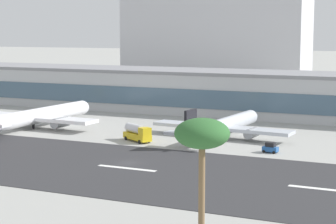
{
  "coord_description": "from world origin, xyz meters",
  "views": [
    {
      "loc": [
        54.85,
        -101.15,
        25.35
      ],
      "look_at": [
        -10.13,
        40.08,
        4.57
      ],
      "focal_mm": 64.7,
      "sensor_mm": 36.0,
      "label": 1
    }
  ],
  "objects_px": {
    "distant_hotel_block": "(214,36)",
    "airliner_black_tail_gate_1": "(220,127)",
    "airliner_red_tail_gate_0": "(34,117)",
    "service_baggage_tug_0": "(270,148)",
    "palm_tree_1": "(202,137)",
    "service_fuel_truck_1": "(137,133)",
    "terminal_building": "(199,91)"
  },
  "relations": [
    {
      "from": "distant_hotel_block",
      "to": "palm_tree_1",
      "type": "relative_size",
      "value": 5.88
    },
    {
      "from": "airliner_red_tail_gate_0",
      "to": "service_fuel_truck_1",
      "type": "xyz_separation_m",
      "value": [
        33.42,
        -5.34,
        -1.04
      ]
    },
    {
      "from": "service_baggage_tug_0",
      "to": "palm_tree_1",
      "type": "xyz_separation_m",
      "value": [
        9.06,
        -62.38,
        12.94
      ]
    },
    {
      "from": "distant_hotel_block",
      "to": "service_baggage_tug_0",
      "type": "height_order",
      "value": "distant_hotel_block"
    },
    {
      "from": "terminal_building",
      "to": "palm_tree_1",
      "type": "height_order",
      "value": "palm_tree_1"
    },
    {
      "from": "service_fuel_truck_1",
      "to": "airliner_black_tail_gate_1",
      "type": "bearing_deg",
      "value": 66.62
    },
    {
      "from": "palm_tree_1",
      "to": "distant_hotel_block",
      "type": "bearing_deg",
      "value": 110.06
    },
    {
      "from": "service_baggage_tug_0",
      "to": "service_fuel_truck_1",
      "type": "height_order",
      "value": "service_fuel_truck_1"
    },
    {
      "from": "palm_tree_1",
      "to": "service_baggage_tug_0",
      "type": "bearing_deg",
      "value": 98.27
    },
    {
      "from": "distant_hotel_block",
      "to": "service_fuel_truck_1",
      "type": "bearing_deg",
      "value": -75.43
    },
    {
      "from": "airliner_red_tail_gate_0",
      "to": "airliner_black_tail_gate_1",
      "type": "relative_size",
      "value": 1.12
    },
    {
      "from": "airliner_red_tail_gate_0",
      "to": "service_fuel_truck_1",
      "type": "bearing_deg",
      "value": -96.66
    },
    {
      "from": "terminal_building",
      "to": "airliner_red_tail_gate_0",
      "type": "distance_m",
      "value": 55.91
    },
    {
      "from": "airliner_red_tail_gate_0",
      "to": "terminal_building",
      "type": "bearing_deg",
      "value": -26.65
    },
    {
      "from": "distant_hotel_block",
      "to": "airliner_red_tail_gate_0",
      "type": "bearing_deg",
      "value": -86.27
    },
    {
      "from": "terminal_building",
      "to": "distant_hotel_block",
      "type": "relative_size",
      "value": 2.11
    },
    {
      "from": "distant_hotel_block",
      "to": "service_fuel_truck_1",
      "type": "distance_m",
      "value": 176.58
    },
    {
      "from": "distant_hotel_block",
      "to": "airliner_black_tail_gate_1",
      "type": "height_order",
      "value": "distant_hotel_block"
    },
    {
      "from": "airliner_red_tail_gate_0",
      "to": "service_baggage_tug_0",
      "type": "height_order",
      "value": "airliner_red_tail_gate_0"
    },
    {
      "from": "terminal_building",
      "to": "service_fuel_truck_1",
      "type": "xyz_separation_m",
      "value": [
        6.32,
        -54.11,
        -4.62
      ]
    },
    {
      "from": "service_baggage_tug_0",
      "to": "distant_hotel_block",
      "type": "bearing_deg",
      "value": -58.83
    },
    {
      "from": "airliner_black_tail_gate_1",
      "to": "service_baggage_tug_0",
      "type": "bearing_deg",
      "value": -122.45
    },
    {
      "from": "distant_hotel_block",
      "to": "airliner_black_tail_gate_1",
      "type": "relative_size",
      "value": 2.29
    },
    {
      "from": "terminal_building",
      "to": "distant_hotel_block",
      "type": "distance_m",
      "value": 122.7
    },
    {
      "from": "service_baggage_tug_0",
      "to": "palm_tree_1",
      "type": "bearing_deg",
      "value": 105.41
    },
    {
      "from": "service_baggage_tug_0",
      "to": "terminal_building",
      "type": "bearing_deg",
      "value": -47.89
    },
    {
      "from": "airliner_black_tail_gate_1",
      "to": "service_baggage_tug_0",
      "type": "relative_size",
      "value": 12.22
    },
    {
      "from": "airliner_black_tail_gate_1",
      "to": "service_fuel_truck_1",
      "type": "height_order",
      "value": "airliner_black_tail_gate_1"
    },
    {
      "from": "airliner_red_tail_gate_0",
      "to": "palm_tree_1",
      "type": "bearing_deg",
      "value": -130.05
    },
    {
      "from": "terminal_building",
      "to": "airliner_black_tail_gate_1",
      "type": "bearing_deg",
      "value": -62.19
    },
    {
      "from": "airliner_red_tail_gate_0",
      "to": "airliner_black_tail_gate_1",
      "type": "distance_m",
      "value": 49.81
    },
    {
      "from": "airliner_red_tail_gate_0",
      "to": "airliner_black_tail_gate_1",
      "type": "xyz_separation_m",
      "value": [
        49.38,
        6.53,
        -0.33
      ]
    }
  ]
}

